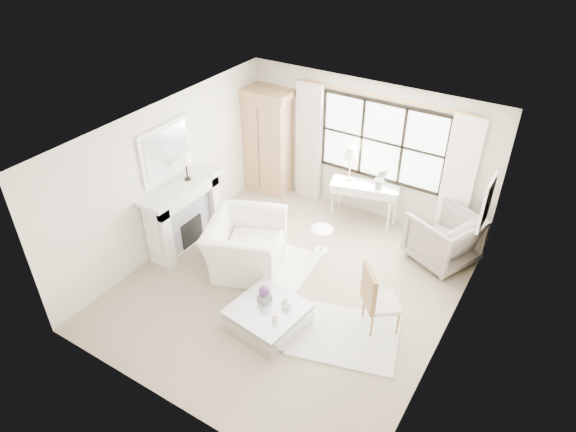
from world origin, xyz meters
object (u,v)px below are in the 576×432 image
at_px(club_armchair, 245,244).
at_px(coffee_table, 268,318).
at_px(armoire, 267,140).
at_px(console_table, 363,202).

height_order(club_armchair, coffee_table, club_armchair).
distance_m(club_armchair, coffee_table, 1.55).
xyz_separation_m(armoire, club_armchair, (1.16, -2.42, -0.69)).
bearing_deg(coffee_table, console_table, 97.54).
relative_size(club_armchair, coffee_table, 1.24).
relative_size(console_table, club_armchair, 0.99).
height_order(armoire, coffee_table, armoire).
bearing_deg(armoire, club_armchair, -67.79).
bearing_deg(armoire, coffee_table, -59.64).
distance_m(armoire, club_armchair, 2.77).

